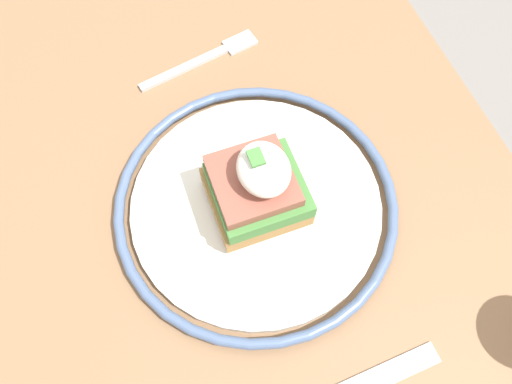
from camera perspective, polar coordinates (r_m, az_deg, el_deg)
name	(u,v)px	position (r m, az deg, el deg)	size (l,w,h in m)	color
ground_plane	(231,334)	(1.20, -2.82, -15.93)	(6.00, 6.00, 0.00)	gray
dining_table	(210,250)	(0.62, -5.27, -6.59)	(0.90, 0.64, 0.74)	#846042
plate	(256,204)	(0.48, 0.00, -1.40)	(0.27, 0.27, 0.02)	silver
sandwich	(258,187)	(0.45, 0.18, 0.54)	(0.08, 0.08, 0.09)	#9E703D
fork	(205,59)	(0.59, -5.84, 14.93)	(0.04, 0.15, 0.00)	silver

